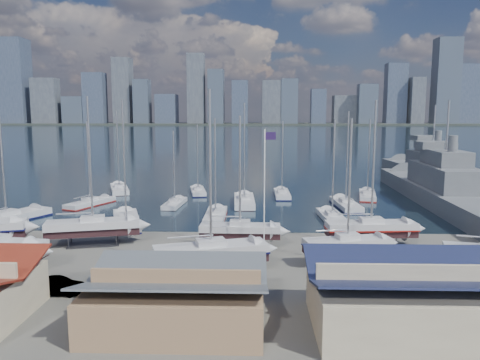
{
  "coord_description": "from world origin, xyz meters",
  "views": [
    {
      "loc": [
        5.48,
        -56.78,
        14.7
      ],
      "look_at": [
        3.29,
        8.0,
        5.47
      ],
      "focal_mm": 35.0,
      "sensor_mm": 36.0,
      "label": 1
    }
  ],
  "objects_px": {
    "naval_ship_east": "(443,194)",
    "flagpole": "(265,185)",
    "car_a": "(14,291)",
    "naval_ship_west": "(431,172)"
  },
  "relations": [
    {
      "from": "car_a",
      "to": "flagpole",
      "type": "distance_m",
      "value": 24.12
    },
    {
      "from": "naval_ship_east",
      "to": "flagpole",
      "type": "distance_m",
      "value": 42.79
    },
    {
      "from": "naval_ship_west",
      "to": "flagpole",
      "type": "relative_size",
      "value": 3.58
    },
    {
      "from": "naval_ship_east",
      "to": "naval_ship_west",
      "type": "bearing_deg",
      "value": -15.08
    },
    {
      "from": "naval_ship_east",
      "to": "flagpole",
      "type": "relative_size",
      "value": 3.93
    },
    {
      "from": "naval_ship_west",
      "to": "flagpole",
      "type": "height_order",
      "value": "naval_ship_west"
    },
    {
      "from": "naval_ship_east",
      "to": "flagpole",
      "type": "height_order",
      "value": "naval_ship_east"
    },
    {
      "from": "naval_ship_west",
      "to": "car_a",
      "type": "bearing_deg",
      "value": 137.25
    },
    {
      "from": "flagpole",
      "to": "naval_ship_east",
      "type": "bearing_deg",
      "value": 45.43
    },
    {
      "from": "car_a",
      "to": "naval_ship_east",
      "type": "bearing_deg",
      "value": 35.29
    }
  ]
}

